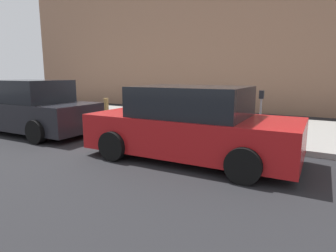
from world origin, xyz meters
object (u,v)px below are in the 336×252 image
Objects in this scene: bollard_post at (106,111)px; parked_car_red_0 at (191,125)px; suitcase_maroon_1 at (200,119)px; fire_hydrant at (127,112)px; suitcase_olive_0 at (217,120)px; suitcase_silver_3 at (169,117)px; suitcase_teal_5 at (145,118)px; parked_car_charcoal_1 at (31,109)px; suitcase_red_4 at (156,118)px; suitcase_black_2 at (183,120)px; parking_meter at (261,107)px.

bollard_post is 4.67m from parked_car_red_0.
suitcase_maroon_1 is 2.70m from fire_hydrant.
suitcase_silver_3 is (1.55, 0.06, -0.01)m from suitcase_olive_0.
suitcase_teal_5 is 0.17× the size of parked_car_red_0.
suitcase_teal_5 is 0.17× the size of parked_car_charcoal_1.
bollard_post is at bearing 2.79° from suitcase_silver_3.
suitcase_red_4 is 3.94m from parked_car_charcoal_1.
fire_hydrant is at bearing -134.91° from parked_car_charcoal_1.
suitcase_silver_3 is 0.95m from suitcase_teal_5.
bollard_post is (2.49, 0.12, 0.05)m from suitcase_silver_3.
parked_car_red_0 reaches higher than suitcase_maroon_1.
suitcase_maroon_1 is 1.49m from suitcase_red_4.
parked_car_charcoal_1 reaches higher than suitcase_red_4.
bollard_post is at bearing 2.95° from suitcase_red_4.
suitcase_olive_0 is 0.22× the size of parked_car_red_0.
suitcase_silver_3 is 0.24× the size of parked_car_red_0.
bollard_post is 2.39m from parked_car_charcoal_1.
suitcase_black_2 is 1.41× the size of suitcase_red_4.
parked_car_charcoal_1 is at bearing 28.77° from suitcase_silver_3.
parking_meter is (-2.21, -0.29, 0.50)m from suitcase_black_2.
fire_hydrant is at bearing -169.27° from bollard_post.
suitcase_maroon_1 is at bearing -178.80° from fire_hydrant.
suitcase_olive_0 is at bearing 10.82° from parking_meter.
bollard_post is at bearing 2.06° from suitcase_black_2.
suitcase_olive_0 is 0.23× the size of parked_car_charcoal_1.
suitcase_olive_0 reaches higher than suitcase_teal_5.
parked_car_red_0 is (-2.22, 2.08, 0.30)m from suitcase_red_4.
suitcase_silver_3 is 1.35× the size of fire_hydrant.
suitcase_black_2 is at bearing 7.55° from parking_meter.
suitcase_olive_0 is 1.55m from suitcase_silver_3.
suitcase_silver_3 is 0.24× the size of parked_car_charcoal_1.
suitcase_silver_3 is at bearing 2.18° from suitcase_olive_0.
suitcase_teal_5 reaches higher than suitcase_red_4.
bollard_post is 0.69× the size of parking_meter.
suitcase_maroon_1 is 0.24× the size of parked_car_charcoal_1.
parked_car_charcoal_1 is (4.30, 2.08, 0.30)m from suitcase_black_2.
suitcase_silver_3 is 2.49m from bollard_post.
bollard_post reaches higher than suitcase_red_4.
parking_meter is 0.28× the size of parked_car_charcoal_1.
suitcase_olive_0 reaches higher than bollard_post.
parked_car_charcoal_1 is at bearing 20.03° from parking_meter.
suitcase_teal_5 is at bearing -1.22° from suitcase_silver_3.
suitcase_maroon_1 is 5.30m from parked_car_charcoal_1.
fire_hydrant is 0.81m from bollard_post.
suitcase_red_4 is (0.48, 0.02, -0.08)m from suitcase_silver_3.
suitcase_teal_5 is 0.94× the size of fire_hydrant.
suitcase_red_4 is 1.22m from fire_hydrant.
parked_car_red_0 is 1.02× the size of parked_car_charcoal_1.
parked_car_charcoal_1 is (5.36, 2.15, 0.24)m from suitcase_olive_0.
suitcase_silver_3 is 1.64× the size of suitcase_red_4.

